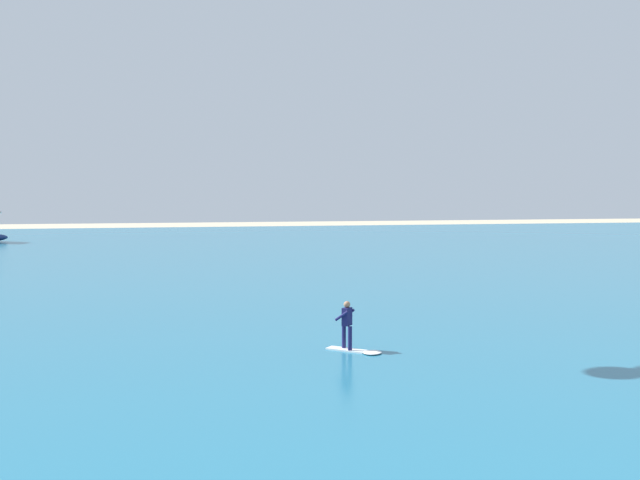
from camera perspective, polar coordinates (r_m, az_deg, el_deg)
ocean at (r=57.28m, az=-5.88°, el=-1.50°), size 160.00×90.00×0.10m
kitesurfer at (r=25.76m, az=2.39°, el=-6.94°), size 1.85×1.71×1.67m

